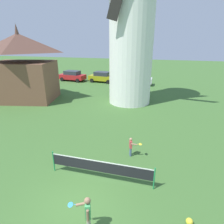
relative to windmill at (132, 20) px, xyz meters
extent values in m
plane|color=#3D662D|center=(0.49, -13.72, -7.80)|extent=(120.00, 120.00, 0.00)
cylinder|color=white|center=(0.00, 0.02, -1.33)|extent=(4.16, 4.16, 12.94)
cylinder|color=#238E4C|center=(-1.52, -12.17, -7.25)|extent=(0.06, 0.06, 1.10)
cylinder|color=#238E4C|center=(3.32, -12.17, -7.25)|extent=(0.06, 0.06, 1.10)
cube|color=black|center=(0.90, -12.17, -7.13)|extent=(4.80, 0.01, 0.55)
cube|color=white|center=(0.90, -12.17, -6.83)|extent=(4.80, 0.02, 0.04)
cylinder|color=#9E937F|center=(1.30, -14.67, -7.48)|extent=(0.13, 0.13, 0.64)
cube|color=#4CB266|center=(1.33, -14.74, -6.88)|extent=(0.26, 0.35, 0.56)
sphere|color=#89664C|center=(1.33, -14.74, -6.50)|extent=(0.21, 0.21, 0.21)
cylinder|color=#89664C|center=(1.39, -14.92, -6.90)|extent=(0.09, 0.09, 0.42)
cylinder|color=#89664C|center=(1.09, -14.63, -6.80)|extent=(0.44, 0.23, 0.16)
cylinder|color=#338CCC|center=(0.93, -14.69, -6.80)|extent=(0.22, 0.10, 0.04)
ellipsoid|color=#338CCC|center=(0.72, -14.76, -6.80)|extent=(0.25, 0.29, 0.03)
cylinder|color=slate|center=(1.87, -9.79, -7.55)|extent=(0.10, 0.10, 0.50)
cylinder|color=slate|center=(1.91, -9.92, -7.55)|extent=(0.10, 0.10, 0.50)
cube|color=#DB4C4C|center=(1.89, -9.86, -7.07)|extent=(0.20, 0.28, 0.45)
sphere|color=tan|center=(1.89, -9.86, -6.77)|extent=(0.17, 0.17, 0.17)
cylinder|color=tan|center=(1.84, -9.71, -7.09)|extent=(0.07, 0.07, 0.34)
cylinder|color=tan|center=(2.07, -9.94, -7.01)|extent=(0.35, 0.17, 0.13)
cylinder|color=yellow|center=(2.20, -9.90, -7.01)|extent=(0.22, 0.09, 0.04)
ellipsoid|color=yellow|center=(2.41, -9.83, -7.01)|extent=(0.25, 0.28, 0.03)
sphere|color=yellow|center=(4.66, -13.58, -7.68)|extent=(0.25, 0.25, 0.25)
cube|color=red|center=(-10.57, 8.39, -7.15)|extent=(4.23, 2.13, 0.70)
cube|color=#2D333D|center=(-10.57, 8.39, -6.52)|extent=(2.43, 1.73, 0.56)
cylinder|color=black|center=(-9.10, 9.09, -7.50)|extent=(0.62, 0.24, 0.60)
cylinder|color=black|center=(-9.29, 7.40, -7.50)|extent=(0.62, 0.24, 0.60)
cylinder|color=black|center=(-11.85, 9.39, -7.50)|extent=(0.62, 0.24, 0.60)
cylinder|color=black|center=(-12.04, 7.70, -7.50)|extent=(0.62, 0.24, 0.60)
cube|color=#999919|center=(-5.78, 8.70, -7.15)|extent=(4.11, 2.13, 0.70)
cube|color=#2D333D|center=(-5.78, 8.70, -6.52)|extent=(2.36, 1.73, 0.56)
cylinder|color=black|center=(-4.36, 9.40, -7.50)|extent=(0.62, 0.25, 0.60)
cylinder|color=black|center=(-4.55, 7.71, -7.50)|extent=(0.62, 0.25, 0.60)
cylinder|color=black|center=(-7.02, 9.69, -7.50)|extent=(0.62, 0.25, 0.60)
cylinder|color=black|center=(-7.21, 8.00, -7.50)|extent=(0.62, 0.25, 0.60)
cube|color=silver|center=(-0.57, 8.31, -7.15)|extent=(4.53, 1.81, 0.70)
cube|color=#2D333D|center=(-0.57, 8.31, -6.52)|extent=(2.55, 1.56, 0.56)
cylinder|color=black|center=(0.94, 9.19, -7.50)|extent=(0.60, 0.19, 0.60)
cylinder|color=black|center=(0.98, 7.49, -7.50)|extent=(0.60, 0.19, 0.60)
cylinder|color=black|center=(-2.11, 9.12, -7.50)|extent=(0.60, 0.19, 0.60)
cylinder|color=black|center=(-2.07, 7.42, -7.50)|extent=(0.60, 0.19, 0.60)
cube|color=brown|center=(-10.85, -2.10, -5.80)|extent=(6.81, 5.59, 4.00)
pyramid|color=brown|center=(-10.85, -2.10, -2.00)|extent=(7.15, 5.87, 1.80)
cone|color=brown|center=(-10.85, -2.10, -1.10)|extent=(0.70, 0.70, 1.80)
camera|label=1|loc=(3.35, -19.15, -1.65)|focal=31.04mm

